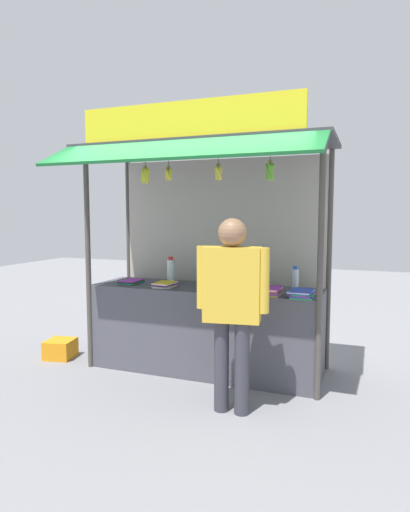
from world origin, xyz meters
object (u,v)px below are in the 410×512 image
Objects in this scene: banana_bunch_rightmost at (218,173)px; vendor_person at (232,297)px; magazine_stack_front_right at (302,294)px; water_bottle_mid_left at (171,271)px; water_bottle_far_left at (206,274)px; plastic_crate at (60,349)px; water_bottle_rear_center at (295,279)px; magazine_stack_left at (165,285)px; banana_bunch_leftmost at (145,176)px; magazine_stack_center at (271,291)px; banana_bunch_inner_right at (169,174)px; magazine_stack_front_left at (131,282)px; banana_bunch_inner_left at (270,172)px.

banana_bunch_rightmost is 1.25m from vendor_person.
water_bottle_mid_left is at bearing 167.97° from magazine_stack_front_right.
water_bottle_far_left reaches higher than plastic_crate.
magazine_stack_left is (-1.41, -0.29, -0.10)m from water_bottle_rear_center.
banana_bunch_rightmost is at bearing -0.24° from banana_bunch_leftmost.
banana_bunch_rightmost is (-0.67, -0.59, 1.09)m from water_bottle_rear_center.
plastic_crate is (-2.63, -0.02, -0.89)m from magazine_stack_center.
water_bottle_rear_center is 1.73m from banana_bunch_inner_right.
magazine_stack_front_right is 1.79m from banana_bunch_inner_right.
vendor_person is at bearing -126.35° from magazine_stack_front_right.
magazine_stack_front_left is 1.33m from banana_bunch_leftmost.
banana_bunch_inner_left is (-0.16, -0.59, 1.09)m from water_bottle_rear_center.
plastic_crate is at bearing 171.94° from banana_bunch_inner_right.
banana_bunch_rightmost is 0.54m from banana_bunch_inner_right.
banana_bunch_leftmost is 0.27m from banana_bunch_inner_right.
water_bottle_rear_center is 0.86× the size of banana_bunch_leftmost.
water_bottle_rear_center is at bearing 0.46° from water_bottle_mid_left.
vendor_person is at bearing -15.55° from plastic_crate.
water_bottle_rear_center is 0.84× the size of banana_bunch_inner_left.
water_bottle_rear_center is at bearing 11.48° from magazine_stack_left.
banana_bunch_rightmost is at bearing -163.21° from magazine_stack_front_right.
magazine_stack_front_right is 0.98× the size of plastic_crate.
magazine_stack_front_right is at bearing 10.15° from banana_bunch_inner_right.
magazine_stack_center is 1.29m from banana_bunch_rightmost.
water_bottle_rear_center reaches higher than water_bottle_far_left.
plastic_crate is at bearing -179.81° from magazine_stack_front_right.
water_bottle_rear_center is at bearing 5.64° from magazine_stack_front_left.
magazine_stack_left reaches higher than magazine_stack_front_left.
banana_bunch_inner_right is at bearing -166.40° from magazine_stack_center.
magazine_stack_front_left is at bearing 161.94° from banana_bunch_rightmost.
water_bottle_mid_left is at bearing 14.33° from plastic_crate.
banana_bunch_leftmost is at bearing 179.51° from banana_bunch_inner_right.
magazine_stack_front_left is 1.44m from banana_bunch_inner_right.
water_bottle_far_left is 0.76× the size of magazine_stack_front_left.
banana_bunch_rightmost reaches higher than vendor_person.
magazine_stack_left is at bearing 177.44° from magazine_stack_center.
banana_bunch_rightmost is (0.74, -0.30, 1.19)m from magazine_stack_left.
magazine_stack_front_right is at bearing -1.56° from magazine_stack_center.
water_bottle_rear_center is 1.44m from magazine_stack_left.
banana_bunch_inner_left reaches higher than magazine_stack_front_left.
magazine_stack_front_left is 1.16× the size of banana_bunch_inner_right.
banana_bunch_rightmost is (1.23, -0.40, 1.20)m from magazine_stack_front_left.
banana_bunch_rightmost and banana_bunch_inner_right have the same top height.
banana_bunch_inner_left is at bearing 0.17° from banana_bunch_rightmost.
water_bottle_mid_left reaches higher than magazine_stack_front_left.
magazine_stack_center is (1.27, -0.33, -0.11)m from water_bottle_mid_left.
magazine_stack_left is at bearing 135.12° from vendor_person.
banana_bunch_inner_right is (0.27, -0.00, 0.01)m from banana_bunch_leftmost.
magazine_stack_front_right is (1.58, -0.34, -0.11)m from water_bottle_mid_left.
magazine_stack_front_right is 3.07m from plastic_crate.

